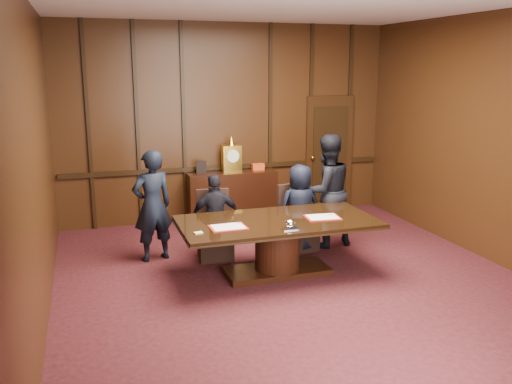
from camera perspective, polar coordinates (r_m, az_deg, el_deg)
room at (r=6.68m, az=5.01°, el=4.25°), size 7.00×7.04×3.50m
sideboard at (r=9.80m, az=-2.54°, el=-0.24°), size 1.60×0.45×1.54m
conference_table at (r=7.26m, az=2.26°, el=-4.83°), size 2.62×1.32×0.76m
folder_left at (r=6.84m, az=-2.96°, el=-3.72°), size 0.47×0.34×0.02m
folder_right at (r=7.33m, az=7.02°, el=-2.65°), size 0.49×0.38×0.02m
inkstand at (r=6.77m, az=3.58°, el=-3.49°), size 0.20×0.14×0.12m
notepad at (r=6.65m, az=-6.08°, el=-4.29°), size 0.11×0.08×0.01m
chair_left at (r=7.95m, az=-4.34°, el=-4.89°), size 0.52×0.52×0.99m
chair_right at (r=8.33m, az=4.35°, el=-4.06°), size 0.57×0.57×0.99m
signatory_left at (r=7.78m, az=-4.26°, el=-2.69°), size 0.75×0.33×1.27m
signatory_right at (r=8.16m, az=4.64°, el=-1.70°), size 0.65×0.43×1.33m
witness_left at (r=7.86m, az=-10.84°, el=-1.42°), size 0.67×0.53×1.61m
witness_right at (r=8.40m, az=7.42°, el=0.11°), size 0.91×0.74×1.75m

